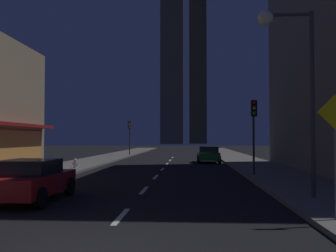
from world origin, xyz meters
TOP-DOWN VIEW (x-y plane):
  - ground_plane at (0.00, 32.00)m, footprint 78.00×136.00m
  - sidewalk_right at (7.00, 32.00)m, footprint 4.00×76.00m
  - sidewalk_left at (-7.00, 32.00)m, footprint 4.00×76.00m
  - lane_marking_center at (0.00, 16.20)m, footprint 0.16×38.60m
  - skyscraper_distant_tall at (-4.65, 131.55)m, footprint 8.58×6.98m
  - skyscraper_distant_mid at (5.22, 138.23)m, footprint 6.77×5.20m
  - car_parked_near at (-3.60, 5.52)m, footprint 1.98×4.24m
  - car_parked_far at (3.60, 26.00)m, footprint 1.98×4.24m
  - fire_hydrant_far_left at (-5.90, 17.71)m, footprint 0.42×0.30m
  - traffic_light_near_right at (5.50, 13.65)m, footprint 0.32×0.48m
  - traffic_light_far_left at (-5.50, 37.89)m, footprint 0.32×0.48m
  - street_lamp_right at (5.38, 6.00)m, footprint 1.96×0.56m
  - pedestrian_crossing_sign at (5.60, 2.46)m, footprint 0.91×0.08m

SIDE VIEW (x-z plane):
  - ground_plane at x=0.00m, z-range -0.10..0.00m
  - lane_marking_center at x=0.00m, z-range 0.00..0.01m
  - sidewalk_right at x=7.00m, z-range 0.00..0.15m
  - sidewalk_left at x=-7.00m, z-range 0.00..0.15m
  - fire_hydrant_far_left at x=-5.90m, z-range 0.13..0.78m
  - car_parked_near at x=-3.60m, z-range 0.02..1.47m
  - car_parked_far at x=3.60m, z-range 0.02..1.47m
  - pedestrian_crossing_sign at x=5.60m, z-range 0.44..3.59m
  - traffic_light_near_right at x=5.50m, z-range 1.09..5.29m
  - traffic_light_far_left at x=-5.50m, z-range 1.09..5.29m
  - street_lamp_right at x=5.38m, z-range 1.78..8.36m
  - skyscraper_distant_tall at x=-4.65m, z-range 0.00..57.41m
  - skyscraper_distant_mid at x=5.22m, z-range 0.00..61.09m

